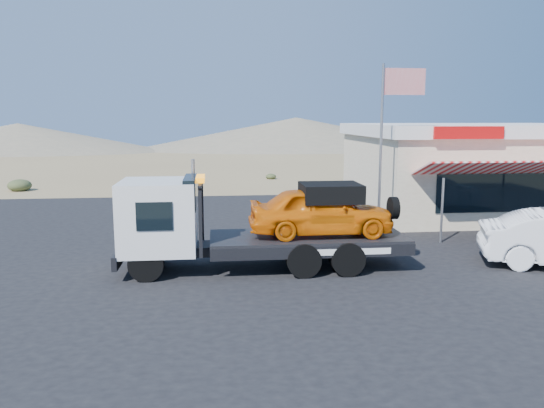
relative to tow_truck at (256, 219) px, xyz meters
name	(u,v)px	position (x,y,z in m)	size (l,w,h in m)	color
ground	(257,278)	(-0.06, -0.92, -1.41)	(120.00, 120.00, 0.00)	olive
asphalt_lot	(311,248)	(1.94, 2.08, -1.40)	(32.00, 24.00, 0.02)	black
tow_truck	(256,219)	(0.00, 0.00, 0.00)	(7.84, 2.33, 2.62)	black
jerky_store	(475,168)	(10.44, 8.05, 0.58)	(10.40, 9.97, 3.90)	beige
flagpole	(388,130)	(4.87, 3.58, 2.35)	(1.55, 0.10, 6.00)	#99999E
distant_hills	(145,136)	(-9.83, 54.22, 0.47)	(126.00, 48.00, 4.20)	#726B59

